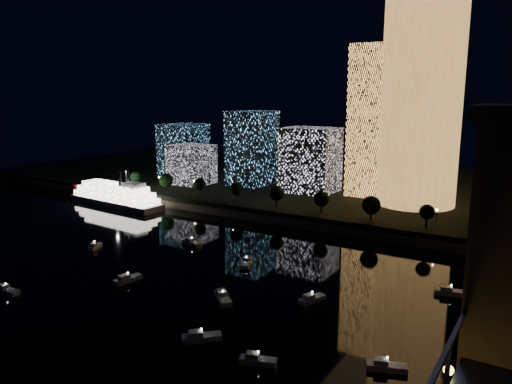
% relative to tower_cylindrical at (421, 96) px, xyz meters
% --- Properties ---
extents(ground, '(520.00, 520.00, 0.00)m').
position_rel_tower_cylindrical_xyz_m(ground, '(-16.81, -123.66, -49.89)').
color(ground, black).
rests_on(ground, ground).
extents(far_bank, '(420.00, 160.00, 5.00)m').
position_rel_tower_cylindrical_xyz_m(far_bank, '(-16.81, 36.34, -47.39)').
color(far_bank, black).
rests_on(far_bank, ground).
extents(seawall, '(420.00, 6.00, 3.00)m').
position_rel_tower_cylindrical_xyz_m(seawall, '(-16.81, -41.66, -48.39)').
color(seawall, '#6B5E4C').
rests_on(seawall, ground).
extents(tower_cylindrical, '(34.00, 34.00, 89.53)m').
position_rel_tower_cylindrical_xyz_m(tower_cylindrical, '(0.00, 0.00, 0.00)').
color(tower_cylindrical, '#EF9F4C').
rests_on(tower_cylindrical, far_bank).
extents(tower_rectangular, '(21.03, 21.03, 66.91)m').
position_rel_tower_cylindrical_xyz_m(tower_rectangular, '(-21.31, 10.17, -11.43)').
color(tower_rectangular, '#EF9F4C').
rests_on(tower_rectangular, far_bank).
extents(midrise_blocks, '(102.71, 37.85, 37.06)m').
position_rel_tower_cylindrical_xyz_m(midrise_blocks, '(-89.50, 1.39, -29.60)').
color(midrise_blocks, white).
rests_on(midrise_blocks, far_bank).
extents(riverboat, '(57.46, 16.25, 17.08)m').
position_rel_tower_cylindrical_xyz_m(riverboat, '(-125.19, -52.64, -45.51)').
color(riverboat, silver).
rests_on(riverboat, ground).
extents(motorboats, '(115.62, 64.09, 2.78)m').
position_rel_tower_cylindrical_xyz_m(motorboats, '(-20.69, -111.44, -49.07)').
color(motorboats, silver).
rests_on(motorboats, ground).
extents(esplanade_trees, '(165.69, 6.93, 8.96)m').
position_rel_tower_cylindrical_xyz_m(esplanade_trees, '(-42.81, -35.66, -39.42)').
color(esplanade_trees, black).
rests_on(esplanade_trees, far_bank).
extents(street_lamps, '(132.70, 0.70, 5.65)m').
position_rel_tower_cylindrical_xyz_m(street_lamps, '(-50.81, -29.66, -40.87)').
color(street_lamps, black).
rests_on(street_lamps, far_bank).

